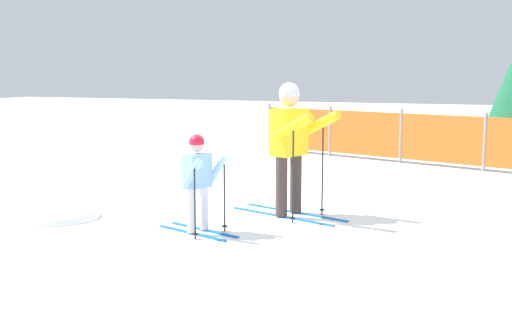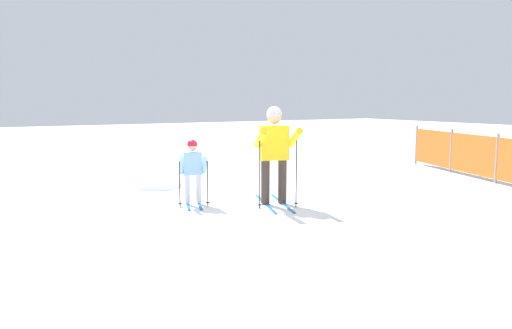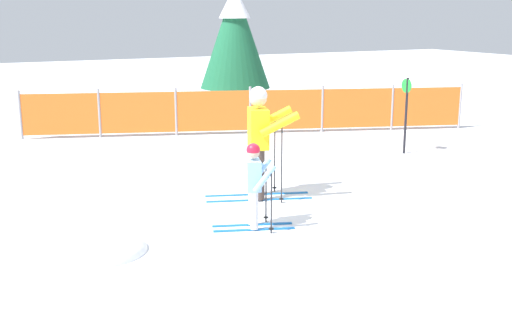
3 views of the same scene
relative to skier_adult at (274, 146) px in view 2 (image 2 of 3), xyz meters
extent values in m
plane|color=white|center=(-0.02, -0.06, -1.03)|extent=(60.00, 60.00, 0.00)
cube|color=#1966B2|center=(0.02, 0.15, -1.02)|extent=(1.54, 0.57, 0.02)
cube|color=#1966B2|center=(-0.08, -0.13, -1.02)|extent=(1.54, 0.57, 0.02)
cylinder|color=#3F332D|center=(0.02, 0.15, -0.62)|extent=(0.15, 0.15, 0.76)
cylinder|color=#3F332D|center=(-0.08, -0.13, -0.62)|extent=(0.15, 0.15, 0.76)
cube|color=yellow|center=(-0.03, 0.01, 0.05)|extent=(0.41, 0.54, 0.59)
cylinder|color=yellow|center=(0.33, 0.20, 0.16)|extent=(0.61, 0.31, 0.38)
cylinder|color=yellow|center=(0.13, -0.36, 0.16)|extent=(0.61, 0.31, 0.38)
sphere|color=#D8AD8C|center=(-0.03, 0.01, 0.51)|extent=(0.25, 0.25, 0.25)
sphere|color=silver|center=(-0.03, 0.01, 0.55)|extent=(0.27, 0.27, 0.27)
cylinder|color=black|center=(0.36, 0.21, -0.43)|extent=(0.02, 0.02, 1.19)
cylinder|color=black|center=(0.36, 0.21, -0.97)|extent=(0.07, 0.07, 0.01)
cylinder|color=black|center=(0.16, -0.39, -0.43)|extent=(0.02, 0.02, 1.19)
cylinder|color=black|center=(0.16, -0.39, -0.97)|extent=(0.07, 0.07, 0.01)
cube|color=#1966B2|center=(-0.69, -1.13, -1.02)|extent=(1.03, 0.40, 0.02)
cube|color=#1966B2|center=(-0.76, -1.32, -1.02)|extent=(1.03, 0.40, 0.02)
cylinder|color=silver|center=(-0.69, -1.13, -0.75)|extent=(0.10, 0.10, 0.51)
cylinder|color=silver|center=(-0.76, -1.32, -0.75)|extent=(0.10, 0.10, 0.51)
cube|color=#8CBFF2|center=(-0.73, -1.23, -0.30)|extent=(0.27, 0.36, 0.39)
cylinder|color=#8CBFF2|center=(-0.54, -1.08, -0.31)|extent=(0.32, 0.18, 0.37)
cylinder|color=#8CBFF2|center=(-0.68, -1.45, -0.31)|extent=(0.32, 0.18, 0.37)
sphere|color=#D8AD8C|center=(-0.73, -1.23, 0.00)|extent=(0.17, 0.17, 0.17)
sphere|color=red|center=(-0.73, -1.23, 0.03)|extent=(0.18, 0.18, 0.18)
cylinder|color=black|center=(-0.46, -1.07, -0.63)|extent=(0.02, 0.02, 0.79)
cylinder|color=black|center=(-0.46, -1.07, -0.97)|extent=(0.07, 0.07, 0.01)
cylinder|color=black|center=(-0.61, -1.52, -0.63)|extent=(0.02, 0.02, 0.79)
cylinder|color=black|center=(-0.61, -1.52, -0.97)|extent=(0.07, 0.07, 0.01)
cylinder|color=gray|center=(-2.66, 6.50, -0.48)|extent=(0.06, 0.06, 1.10)
cylinder|color=gray|center=(-1.04, 5.95, -0.48)|extent=(0.06, 0.06, 1.10)
cylinder|color=gray|center=(0.58, 5.39, -0.48)|extent=(0.06, 0.06, 1.10)
cube|color=orange|center=(-1.85, 6.22, -0.48)|extent=(1.63, 0.58, 0.93)
cube|color=orange|center=(-0.23, 5.67, -0.48)|extent=(1.63, 0.58, 0.93)
ellipsoid|color=white|center=(-2.85, -1.20, -1.03)|extent=(1.32, 1.12, 0.53)
camera|label=1|loc=(2.53, -7.74, 0.82)|focal=45.00mm
camera|label=2|loc=(7.25, -4.62, 0.79)|focal=35.00mm
camera|label=3|loc=(-4.30, -8.43, 1.76)|focal=45.00mm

